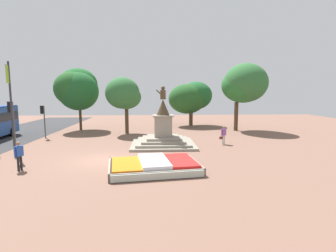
{
  "coord_description": "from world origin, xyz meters",
  "views": [
    {
      "loc": [
        3.51,
        -17.31,
        4.5
      ],
      "look_at": [
        4.47,
        1.34,
        2.11
      ],
      "focal_mm": 28.0,
      "sensor_mm": 36.0,
      "label": 1
    }
  ],
  "objects_px": {
    "traffic_light_far_corner": "(43,115)",
    "banner_pole": "(11,106)",
    "traffic_light_mid_block": "(12,118)",
    "pedestrian_with_handbag": "(224,134)",
    "pedestrian_near_planter": "(19,154)",
    "flower_planter": "(155,166)",
    "statue_monument": "(163,135)"
  },
  "relations": [
    {
      "from": "traffic_light_mid_block",
      "to": "banner_pole",
      "type": "xyz_separation_m",
      "value": [
        0.31,
        -0.58,
        0.94
      ]
    },
    {
      "from": "flower_planter",
      "to": "pedestrian_near_planter",
      "type": "relative_size",
      "value": 3.28
    },
    {
      "from": "traffic_light_mid_block",
      "to": "banner_pole",
      "type": "height_order",
      "value": "banner_pole"
    },
    {
      "from": "banner_pole",
      "to": "traffic_light_mid_block",
      "type": "bearing_deg",
      "value": 117.78
    },
    {
      "from": "flower_planter",
      "to": "pedestrian_with_handbag",
      "type": "xyz_separation_m",
      "value": [
        6.01,
        7.46,
        0.62
      ]
    },
    {
      "from": "banner_pole",
      "to": "pedestrian_near_planter",
      "type": "distance_m",
      "value": 5.47
    },
    {
      "from": "statue_monument",
      "to": "traffic_light_far_corner",
      "type": "xyz_separation_m",
      "value": [
        -11.69,
        4.04,
        1.39
      ]
    },
    {
      "from": "banner_pole",
      "to": "pedestrian_near_planter",
      "type": "height_order",
      "value": "banner_pole"
    },
    {
      "from": "flower_planter",
      "to": "traffic_light_far_corner",
      "type": "height_order",
      "value": "traffic_light_far_corner"
    },
    {
      "from": "traffic_light_mid_block",
      "to": "traffic_light_far_corner",
      "type": "distance_m",
      "value": 6.39
    },
    {
      "from": "banner_pole",
      "to": "pedestrian_near_planter",
      "type": "xyz_separation_m",
      "value": [
        2.44,
        -4.15,
        -2.59
      ]
    },
    {
      "from": "traffic_light_mid_block",
      "to": "pedestrian_with_handbag",
      "type": "bearing_deg",
      "value": 8.0
    },
    {
      "from": "statue_monument",
      "to": "banner_pole",
      "type": "xyz_separation_m",
      "value": [
        -10.99,
        -2.91,
        2.69
      ]
    },
    {
      "from": "flower_planter",
      "to": "statue_monument",
      "type": "height_order",
      "value": "statue_monument"
    },
    {
      "from": "flower_planter",
      "to": "pedestrian_near_planter",
      "type": "bearing_deg",
      "value": 177.11
    },
    {
      "from": "traffic_light_far_corner",
      "to": "pedestrian_near_planter",
      "type": "height_order",
      "value": "traffic_light_far_corner"
    },
    {
      "from": "pedestrian_with_handbag",
      "to": "pedestrian_near_planter",
      "type": "relative_size",
      "value": 0.94
    },
    {
      "from": "traffic_light_far_corner",
      "to": "banner_pole",
      "type": "bearing_deg",
      "value": -84.23
    },
    {
      "from": "statue_monument",
      "to": "pedestrian_near_planter",
      "type": "relative_size",
      "value": 3.14
    },
    {
      "from": "flower_planter",
      "to": "pedestrian_with_handbag",
      "type": "relative_size",
      "value": 3.49
    },
    {
      "from": "flower_planter",
      "to": "banner_pole",
      "type": "distance_m",
      "value": 11.7
    },
    {
      "from": "pedestrian_with_handbag",
      "to": "pedestrian_near_planter",
      "type": "bearing_deg",
      "value": -152.92
    },
    {
      "from": "flower_planter",
      "to": "statue_monument",
      "type": "bearing_deg",
      "value": 84.4
    },
    {
      "from": "flower_planter",
      "to": "statue_monument",
      "type": "xyz_separation_m",
      "value": [
        0.73,
        7.46,
        0.61
      ]
    },
    {
      "from": "traffic_light_far_corner",
      "to": "pedestrian_with_handbag",
      "type": "distance_m",
      "value": 17.5
    },
    {
      "from": "traffic_light_mid_block",
      "to": "pedestrian_near_planter",
      "type": "xyz_separation_m",
      "value": [
        2.75,
        -4.74,
        -1.65
      ]
    },
    {
      "from": "flower_planter",
      "to": "pedestrian_near_planter",
      "type": "xyz_separation_m",
      "value": [
        -7.82,
        0.4,
        0.71
      ]
    },
    {
      "from": "flower_planter",
      "to": "statue_monument",
      "type": "relative_size",
      "value": 1.04
    },
    {
      "from": "traffic_light_far_corner",
      "to": "banner_pole",
      "type": "xyz_separation_m",
      "value": [
        0.7,
        -6.95,
        1.31
      ]
    },
    {
      "from": "traffic_light_mid_block",
      "to": "pedestrian_with_handbag",
      "type": "xyz_separation_m",
      "value": [
        16.58,
        2.33,
        -1.74
      ]
    },
    {
      "from": "pedestrian_near_planter",
      "to": "flower_planter",
      "type": "bearing_deg",
      "value": -2.89
    },
    {
      "from": "statue_monument",
      "to": "traffic_light_mid_block",
      "type": "bearing_deg",
      "value": -168.39
    }
  ]
}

